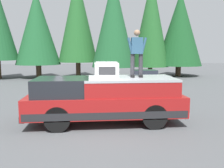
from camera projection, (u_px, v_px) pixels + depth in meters
The scene contains 10 objects.
ground_plane at pixel (88, 126), 8.32m from camera, with size 90.00×90.00×0.00m, color #4C4F51.
pickup_truck at pixel (105, 99), 8.60m from camera, with size 2.01×5.54×1.65m.
compressor_unit at pixel (106, 70), 8.57m from camera, with size 0.65×0.84×0.56m.
person_on_truck_bed at pixel (137, 52), 8.50m from camera, with size 0.29×0.72×1.69m.
parked_car_grey at pixel (143, 77), 18.74m from camera, with size 1.64×4.10×1.16m.
conifer_far_left at pixel (180, 29), 24.98m from camera, with size 4.73×4.73×8.84m.
conifer_left at pixel (151, 22), 24.55m from camera, with size 3.84×3.84×10.30m.
conifer_center_left at pixel (113, 22), 22.09m from camera, with size 4.06×4.06×9.49m.
conifer_center_right at pixel (77, 18), 23.67m from camera, with size 3.95×3.95×10.30m.
conifer_right at pixel (37, 28), 23.21m from camera, with size 4.35×4.35×8.50m.
Camera 1 is at (-8.09, -0.08, 2.56)m, focal length 38.24 mm.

